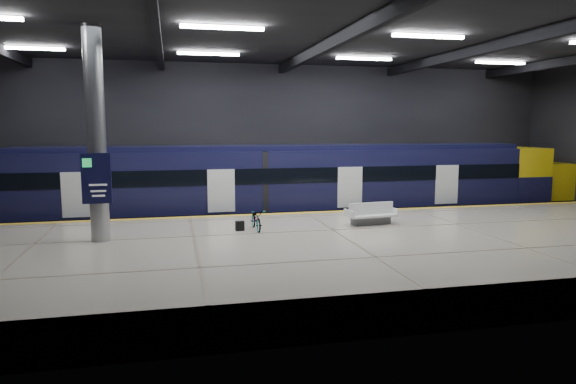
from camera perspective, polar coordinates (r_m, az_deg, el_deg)
name	(u,v)px	position (r m, az deg, el deg)	size (l,w,h in m)	color
ground	(325,253)	(19.93, 4.12, -6.74)	(30.00, 30.00, 0.00)	black
room_shell	(326,102)	(19.35, 4.27, 9.92)	(30.10, 16.10, 8.05)	black
platform	(347,254)	(17.49, 6.54, -6.91)	(30.00, 11.00, 1.10)	beige
safety_strip	(307,213)	(22.29, 2.09, -2.31)	(30.00, 0.40, 0.01)	gold
rails	(292,224)	(25.10, 0.46, -3.59)	(30.00, 1.52, 0.16)	gray
train	(317,183)	(25.11, 3.22, 0.97)	(29.40, 2.84, 3.79)	black
bench	(371,217)	(19.88, 9.19, -2.72)	(2.01, 1.02, 0.85)	#595B60
bicycle	(256,220)	(18.61, -3.55, -3.08)	(0.50, 1.44, 0.76)	#99999E
pannier_bag	(240,226)	(18.56, -5.37, -3.77)	(0.30, 0.18, 0.35)	black
info_column	(96,138)	(17.62, -20.54, 5.65)	(0.90, 0.78, 6.90)	#9EA0A5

